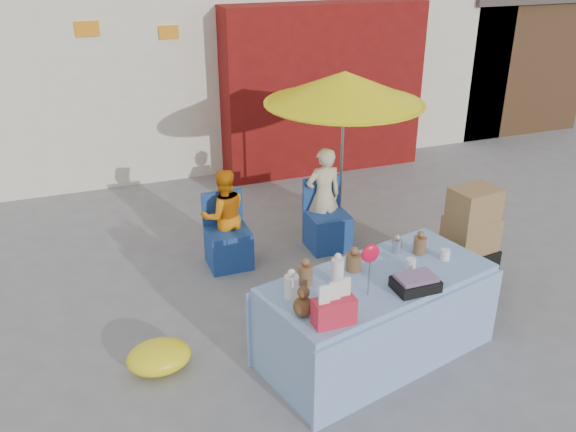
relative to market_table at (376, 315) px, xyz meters
name	(u,v)px	position (x,y,z in m)	size (l,w,h in m)	color
ground	(285,339)	(-0.70, 0.48, -0.42)	(80.00, 80.00, 0.00)	slate
market_table	(376,315)	(0.00, 0.00, 0.00)	(2.30, 1.47, 1.28)	#92B9EA
chair_left	(228,245)	(-0.80, 2.08, -0.16)	(0.48, 0.47, 0.85)	navy
chair_right	(327,228)	(0.45, 2.08, -0.16)	(0.48, 0.47, 0.85)	navy
vendor_orange	(224,216)	(-0.80, 2.22, 0.15)	(0.55, 0.43, 1.13)	orange
vendor_beige	(323,197)	(0.45, 2.22, 0.20)	(0.45, 0.30, 1.24)	beige
umbrella	(345,88)	(0.75, 2.37, 1.47)	(1.90, 1.90, 2.09)	gray
box_stack	(469,244)	(1.45, 0.66, 0.13)	(0.59, 0.51, 1.19)	black
tarp_bundle	(159,357)	(-1.89, 0.47, -0.29)	(0.57, 0.46, 0.26)	yellow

